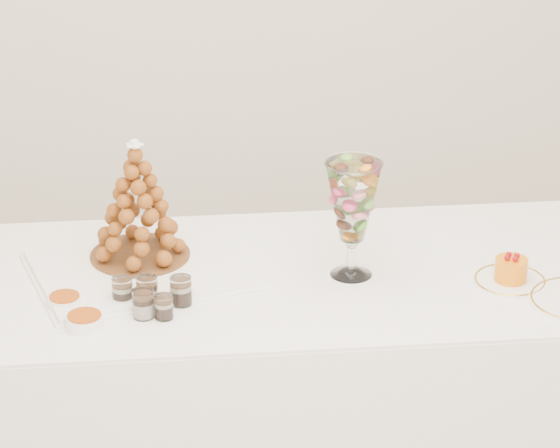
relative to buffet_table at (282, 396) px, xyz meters
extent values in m
cube|color=white|center=(0.00, 0.00, -0.01)|extent=(2.04, 0.85, 0.76)
cube|color=white|center=(0.00, 0.00, 0.38)|extent=(2.03, 0.84, 0.01)
cube|color=white|center=(-0.37, 0.06, 0.39)|extent=(0.66, 0.56, 0.02)
cylinder|color=white|center=(0.18, -0.02, 0.39)|extent=(0.11, 0.11, 0.02)
cylinder|color=white|center=(0.18, -0.02, 0.44)|extent=(0.02, 0.02, 0.08)
sphere|color=white|center=(0.18, -0.02, 0.48)|extent=(0.04, 0.04, 0.04)
cylinder|color=white|center=(0.60, -0.12, 0.39)|extent=(0.19, 0.19, 0.01)
cylinder|color=white|center=(-0.43, -0.11, 0.42)|extent=(0.07, 0.07, 0.07)
cylinder|color=white|center=(-0.37, -0.12, 0.42)|extent=(0.07, 0.07, 0.08)
cylinder|color=white|center=(-0.28, -0.13, 0.42)|extent=(0.07, 0.07, 0.08)
cylinder|color=white|center=(-0.38, -0.19, 0.42)|extent=(0.06, 0.06, 0.08)
cylinder|color=white|center=(-0.33, -0.20, 0.42)|extent=(0.05, 0.05, 0.06)
cylinder|color=white|center=(-0.58, -0.11, 0.40)|extent=(0.09, 0.09, 0.03)
cylinder|color=white|center=(-0.53, -0.22, 0.40)|extent=(0.10, 0.10, 0.03)
cylinder|color=brown|center=(-0.38, 0.12, 0.41)|extent=(0.27, 0.27, 0.01)
cone|color=brown|center=(-0.38, 0.12, 0.57)|extent=(0.26, 0.26, 0.33)
sphere|color=white|center=(-0.38, 0.12, 0.73)|extent=(0.03, 0.03, 0.03)
cylinder|color=orange|center=(0.60, -0.12, 0.42)|extent=(0.09, 0.09, 0.06)
sphere|color=#98050E|center=(0.61, -0.11, 0.46)|extent=(0.02, 0.02, 0.02)
sphere|color=#98050E|center=(0.59, -0.10, 0.46)|extent=(0.02, 0.02, 0.02)
sphere|color=#98050E|center=(0.58, -0.12, 0.46)|extent=(0.02, 0.02, 0.02)
sphere|color=#98050E|center=(0.60, -0.13, 0.46)|extent=(0.02, 0.02, 0.02)
camera|label=1|loc=(-0.38, -3.15, 2.03)|focal=85.00mm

